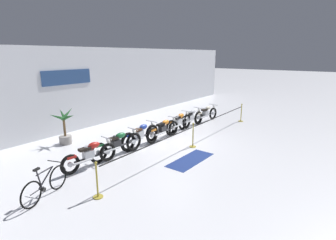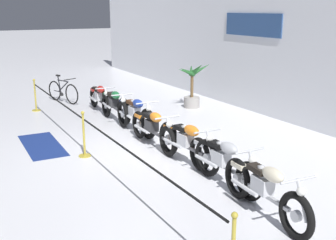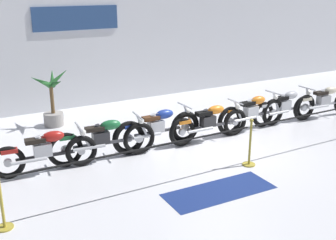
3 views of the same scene
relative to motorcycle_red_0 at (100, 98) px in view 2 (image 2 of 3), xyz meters
The scene contains 14 objects.
ground_plane 4.11m from the motorcycle_red_0, ahead, with size 120.00×120.00×0.00m, color silver.
back_wall 6.24m from the motorcycle_red_0, 48.02° to the left, with size 28.00×0.29×4.20m.
motorcycle_red_0 is the anchor object (origin of this frame).
motorcycle_green_1 1.26m from the motorcycle_red_0, ahead, with size 2.43×0.62×0.96m.
motorcycle_blue_2 2.65m from the motorcycle_red_0, ahead, with size 2.31×0.62×0.98m.
motorcycle_orange_3 4.01m from the motorcycle_red_0, ahead, with size 2.28×0.62×0.93m.
motorcycle_orange_4 5.44m from the motorcycle_red_0, ahead, with size 2.27×0.62×0.96m.
motorcycle_silver_5 6.67m from the motorcycle_red_0, ahead, with size 2.29×0.62×0.93m.
motorcycle_cream_6 8.04m from the motorcycle_red_0, ahead, with size 2.25×0.62×0.94m.
bicycle 2.09m from the motorcycle_red_0, 161.78° to the right, with size 1.64×0.70×0.96m.
potted_palm_left_of_row 3.08m from the motorcycle_red_0, 72.38° to the left, with size 1.08×1.21×1.58m.
stanchion_far_left 3.23m from the motorcycle_red_0, 33.73° to the right, with size 10.50×0.28×1.05m.
stanchion_mid_left 4.28m from the motorcycle_red_0, 24.66° to the right, with size 0.28×0.28×1.05m.
floor_banner 3.62m from the motorcycle_red_0, 43.18° to the right, with size 2.16×0.83×0.01m, color navy.
Camera 2 is at (8.66, -3.85, 3.25)m, focal length 45.00 mm.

